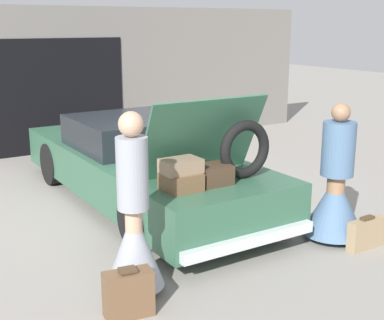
{
  "coord_description": "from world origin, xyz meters",
  "views": [
    {
      "loc": [
        -3.25,
        -6.54,
        2.47
      ],
      "look_at": [
        0.0,
        -1.35,
        0.9
      ],
      "focal_mm": 50.0,
      "sensor_mm": 36.0,
      "label": 1
    }
  ],
  "objects_px": {
    "suitcase_beside_right_person": "(366,233)",
    "person_left": "(134,231)",
    "suitcase_beside_left_person": "(128,294)",
    "car": "(141,164)",
    "person_right": "(335,193)"
  },
  "relations": [
    {
      "from": "car",
      "to": "suitcase_beside_right_person",
      "type": "distance_m",
      "value": 3.16
    },
    {
      "from": "suitcase_beside_left_person",
      "to": "car",
      "type": "bearing_deg",
      "value": 60.96
    },
    {
      "from": "person_right",
      "to": "suitcase_beside_left_person",
      "type": "distance_m",
      "value": 2.81
    },
    {
      "from": "person_right",
      "to": "suitcase_beside_left_person",
      "type": "relative_size",
      "value": 3.59
    },
    {
      "from": "suitcase_beside_left_person",
      "to": "person_left",
      "type": "bearing_deg",
      "value": 55.39
    },
    {
      "from": "car",
      "to": "person_right",
      "type": "distance_m",
      "value": 2.75
    },
    {
      "from": "suitcase_beside_right_person",
      "to": "person_left",
      "type": "bearing_deg",
      "value": 170.56
    },
    {
      "from": "car",
      "to": "person_left",
      "type": "relative_size",
      "value": 2.89
    },
    {
      "from": "person_right",
      "to": "suitcase_beside_right_person",
      "type": "height_order",
      "value": "person_right"
    },
    {
      "from": "car",
      "to": "person_left",
      "type": "distance_m",
      "value": 2.69
    },
    {
      "from": "person_left",
      "to": "suitcase_beside_left_person",
      "type": "height_order",
      "value": "person_left"
    },
    {
      "from": "person_left",
      "to": "suitcase_beside_right_person",
      "type": "relative_size",
      "value": 3.46
    },
    {
      "from": "person_left",
      "to": "person_right",
      "type": "xyz_separation_m",
      "value": [
        2.55,
        -0.06,
        -0.06
      ]
    },
    {
      "from": "person_right",
      "to": "suitcase_beside_right_person",
      "type": "relative_size",
      "value": 3.23
    },
    {
      "from": "suitcase_beside_left_person",
      "to": "suitcase_beside_right_person",
      "type": "relative_size",
      "value": 0.9
    }
  ]
}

